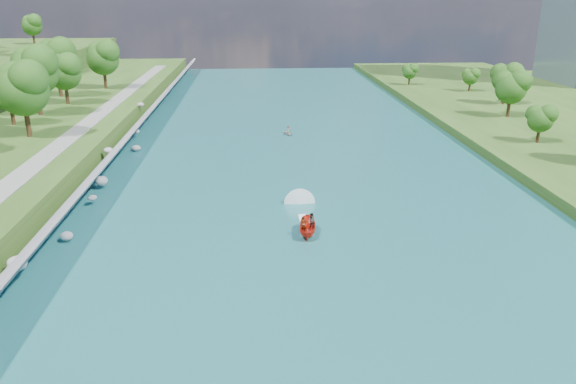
{
  "coord_description": "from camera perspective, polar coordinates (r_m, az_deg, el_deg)",
  "views": [
    {
      "loc": [
        -6.39,
        -47.15,
        22.64
      ],
      "look_at": [
        -2.69,
        10.21,
        2.5
      ],
      "focal_mm": 35.0,
      "sensor_mm": 36.0,
      "label": 1
    }
  ],
  "objects": [
    {
      "name": "ground",
      "position": [
        52.69,
        3.66,
        -6.18
      ],
      "size": [
        260.0,
        260.0,
        0.0
      ],
      "primitive_type": "plane",
      "color": "#2D5119",
      "rests_on": "ground"
    },
    {
      "name": "river_water",
      "position": [
        71.13,
        1.66,
        0.79
      ],
      "size": [
        55.0,
        240.0,
        0.1
      ],
      "primitive_type": "cube",
      "color": "#1A5D65",
      "rests_on": "ground"
    },
    {
      "name": "riprap_bank",
      "position": [
        72.39,
        -19.11,
        1.48
      ],
      "size": [
        4.22,
        236.0,
        4.12
      ],
      "color": "slate",
      "rests_on": "ground"
    },
    {
      "name": "riverside_path",
      "position": [
        74.53,
        -24.08,
        2.76
      ],
      "size": [
        3.0,
        200.0,
        0.1
      ],
      "primitive_type": "cube",
      "color": "gray",
      "rests_on": "berm_west"
    },
    {
      "name": "motorboat",
      "position": [
        57.19,
        1.84,
        -3.13
      ],
      "size": [
        3.6,
        18.99,
        2.08
      ],
      "rotation": [
        0.0,
        0.0,
        3.02
      ],
      "color": "red",
      "rests_on": "river_water"
    },
    {
      "name": "raft",
      "position": [
        96.75,
        0.01,
        6.04
      ],
      "size": [
        2.66,
        3.17,
        1.49
      ],
      "rotation": [
        0.0,
        0.0,
        0.3
      ],
      "color": "#9B9FA3",
      "rests_on": "river_water"
    }
  ]
}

